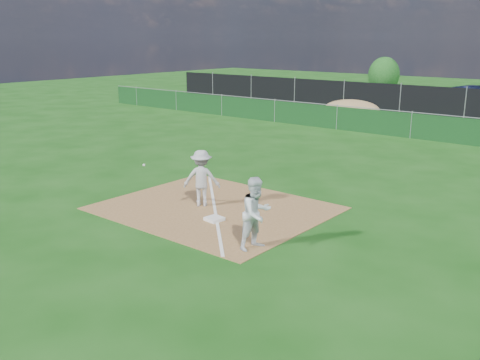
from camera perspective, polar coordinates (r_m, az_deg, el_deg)
name	(u,v)px	position (r m, az deg, el deg)	size (l,w,h in m)	color
ground	(362,156)	(22.45, 12.85, 2.55)	(90.00, 90.00, 0.00)	#13480F
infield_dirt	(215,208)	(15.19, -2.73, -3.03)	(6.00, 5.00, 0.02)	olive
foul_line	(215,208)	(15.18, -2.73, -2.97)	(0.08, 7.00, 0.01)	white
green_fence	(411,126)	(26.84, 17.78, 5.52)	(44.00, 0.05, 1.20)	#0E3614
dirt_mound	(352,110)	(32.06, 11.83, 7.35)	(3.38, 2.60, 1.17)	#9C7B4B
black_fence	(465,104)	(34.31, 22.90, 7.51)	(46.00, 0.04, 1.80)	black
first_base	(214,219)	(14.16, -2.75, -4.16)	(0.42, 0.42, 0.09)	white
play_at_first	(202,178)	(15.20, -4.12, 0.20)	(2.72, 1.10, 1.62)	#BDBDC0
runner	(256,213)	(12.12, 1.76, -3.58)	(0.83, 0.64, 1.70)	silver
car_left	(385,92)	(41.38, 15.22, 9.01)	(1.68, 4.17, 1.42)	#A6A8AE
car_mid	(475,98)	(38.86, 23.76, 8.00)	(1.63, 4.68, 1.54)	black
tree_left	(384,75)	(47.46, 15.10, 10.78)	(2.59, 2.59, 3.08)	#382316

